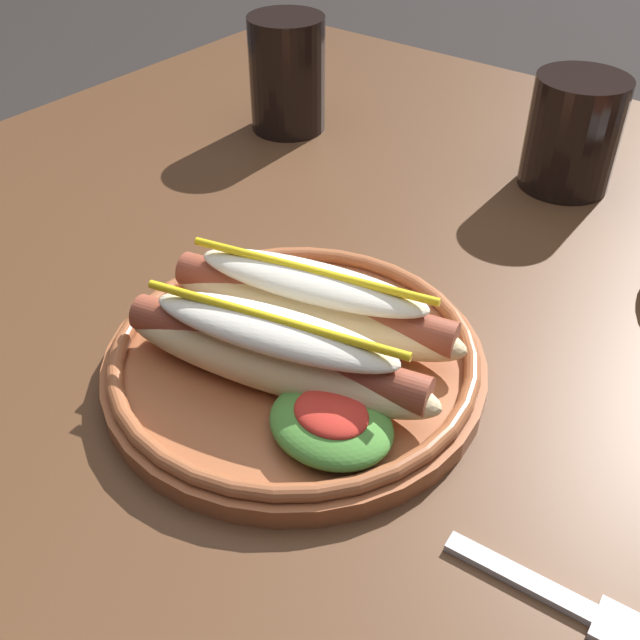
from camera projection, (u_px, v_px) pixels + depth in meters
The scene contains 5 objects.
dining_table at pixel (470, 365), 0.70m from camera, with size 1.24×0.94×0.74m.
hot_dog_plate at pixel (296, 348), 0.53m from camera, with size 0.28×0.28×0.08m.
fork at pixel (568, 603), 0.40m from camera, with size 0.12×0.03×0.00m.
soda_cup at pixel (573, 133), 0.74m from camera, with size 0.09×0.09×0.11m, color black.
extra_cup at pixel (287, 74), 0.84m from camera, with size 0.09×0.09×0.13m, color black.
Camera 1 is at (0.21, -0.50, 1.11)m, focal length 41.76 mm.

